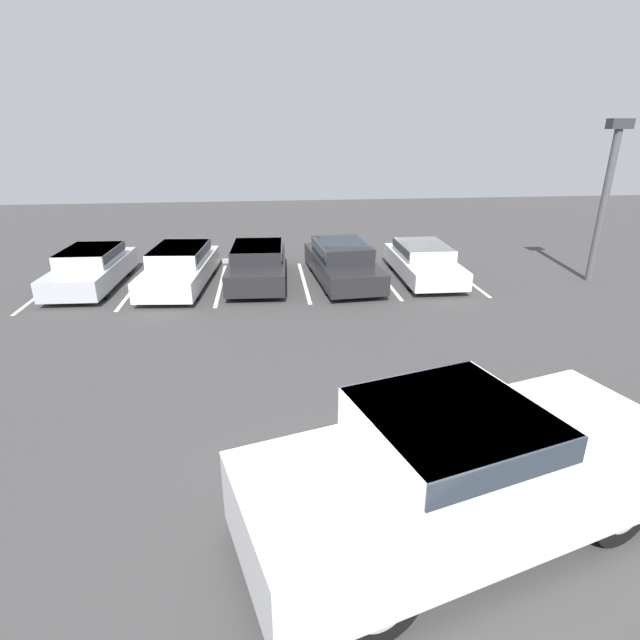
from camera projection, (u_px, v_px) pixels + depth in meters
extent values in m
plane|color=#423F3F|center=(364.00, 517.00, 6.68)|extent=(60.00, 60.00, 0.00)
cube|color=white|center=(46.00, 290.00, 15.84)|extent=(0.12, 4.62, 0.01)
cube|color=white|center=(135.00, 287.00, 16.13)|extent=(0.12, 4.62, 0.01)
cube|color=white|center=(221.00, 284.00, 16.41)|extent=(0.12, 4.62, 0.01)
cube|color=white|center=(304.00, 281.00, 16.69)|extent=(0.12, 4.62, 0.01)
cube|color=white|center=(384.00, 279.00, 16.98)|extent=(0.12, 4.62, 0.01)
cube|color=white|center=(462.00, 276.00, 17.26)|extent=(0.12, 4.62, 0.01)
cube|color=white|center=(463.00, 479.00, 6.22)|extent=(5.96, 3.55, 0.98)
cube|color=white|center=(450.00, 431.00, 5.83)|extent=(2.47, 2.40, 0.58)
cube|color=#2D3842|center=(451.00, 422.00, 5.78)|extent=(2.45, 2.45, 0.32)
cube|color=white|center=(575.00, 419.00, 6.68)|extent=(2.55, 2.50, 0.14)
cube|color=silver|center=(613.00, 453.00, 7.32)|extent=(0.78, 2.10, 0.28)
cylinder|color=black|center=(515.00, 433.00, 7.67)|extent=(1.00, 0.55, 0.95)
cylinder|color=#ADADB2|center=(515.00, 433.00, 7.67)|extent=(0.59, 0.45, 0.52)
cylinder|color=black|center=(616.00, 508.00, 6.17)|extent=(1.00, 0.55, 0.95)
cylinder|color=#ADADB2|center=(616.00, 508.00, 6.17)|extent=(0.59, 0.45, 0.52)
cylinder|color=black|center=(312.00, 490.00, 6.48)|extent=(1.00, 0.55, 0.95)
cylinder|color=#ADADB2|center=(312.00, 490.00, 6.48)|extent=(0.59, 0.45, 0.52)
cylinder|color=black|center=(376.00, 600.00, 4.98)|extent=(1.00, 0.55, 0.95)
cylinder|color=#ADADB2|center=(376.00, 600.00, 4.98)|extent=(0.59, 0.45, 0.52)
cube|color=#B7BABF|center=(92.00, 272.00, 16.02)|extent=(1.89, 4.40, 0.61)
cube|color=#B7BABF|center=(90.00, 255.00, 15.91)|extent=(1.60, 2.31, 0.44)
cube|color=#2D3842|center=(89.00, 253.00, 15.88)|extent=(1.67, 2.27, 0.27)
cylinder|color=black|center=(103.00, 289.00, 14.97)|extent=(0.24, 0.63, 0.62)
cylinder|color=#ADADB2|center=(103.00, 289.00, 14.97)|extent=(0.24, 0.35, 0.34)
cylinder|color=black|center=(52.00, 290.00, 14.86)|extent=(0.24, 0.63, 0.62)
cylinder|color=#ADADB2|center=(52.00, 290.00, 14.86)|extent=(0.24, 0.35, 0.34)
cylinder|color=black|center=(127.00, 266.00, 17.30)|extent=(0.24, 0.63, 0.62)
cylinder|color=#ADADB2|center=(127.00, 266.00, 17.30)|extent=(0.24, 0.35, 0.34)
cylinder|color=black|center=(83.00, 267.00, 17.20)|extent=(0.24, 0.63, 0.62)
cylinder|color=#ADADB2|center=(83.00, 267.00, 17.20)|extent=(0.24, 0.35, 0.34)
cube|color=silver|center=(180.00, 271.00, 16.14)|extent=(2.15, 4.84, 0.60)
cube|color=silver|center=(179.00, 254.00, 16.03)|extent=(1.74, 2.57, 0.49)
cube|color=#2D3842|center=(179.00, 251.00, 16.00)|extent=(1.81, 2.53, 0.29)
cylinder|color=black|center=(195.00, 289.00, 14.95)|extent=(0.26, 0.62, 0.60)
cylinder|color=#ADADB2|center=(195.00, 289.00, 14.95)|extent=(0.24, 0.35, 0.33)
cylinder|color=black|center=(145.00, 289.00, 14.92)|extent=(0.26, 0.62, 0.60)
cylinder|color=#ADADB2|center=(145.00, 289.00, 14.92)|extent=(0.24, 0.35, 0.33)
cylinder|color=black|center=(212.00, 265.00, 17.49)|extent=(0.26, 0.62, 0.60)
cylinder|color=#ADADB2|center=(212.00, 265.00, 17.49)|extent=(0.24, 0.35, 0.33)
cylinder|color=black|center=(169.00, 265.00, 17.46)|extent=(0.26, 0.62, 0.60)
cylinder|color=#ADADB2|center=(169.00, 265.00, 17.46)|extent=(0.24, 0.35, 0.33)
cube|color=#232326|center=(258.00, 267.00, 16.46)|extent=(1.99, 4.53, 0.64)
cube|color=#232326|center=(257.00, 251.00, 16.35)|extent=(1.68, 2.39, 0.41)
cube|color=#2D3842|center=(257.00, 249.00, 16.32)|extent=(1.75, 2.34, 0.24)
cylinder|color=black|center=(281.00, 284.00, 15.37)|extent=(0.24, 0.67, 0.66)
cylinder|color=#ADADB2|center=(281.00, 284.00, 15.37)|extent=(0.24, 0.37, 0.36)
cylinder|color=black|center=(231.00, 285.00, 15.27)|extent=(0.24, 0.67, 0.66)
cylinder|color=#ADADB2|center=(231.00, 285.00, 15.27)|extent=(0.24, 0.37, 0.36)
cylinder|color=black|center=(282.00, 262.00, 17.77)|extent=(0.24, 0.67, 0.66)
cylinder|color=#ADADB2|center=(282.00, 262.00, 17.77)|extent=(0.24, 0.37, 0.36)
cylinder|color=black|center=(238.00, 263.00, 17.67)|extent=(0.24, 0.67, 0.66)
cylinder|color=#ADADB2|center=(238.00, 263.00, 17.67)|extent=(0.24, 0.37, 0.36)
cube|color=#232326|center=(342.00, 267.00, 16.64)|extent=(2.14, 4.92, 0.62)
cube|color=#232326|center=(342.00, 250.00, 16.53)|extent=(1.75, 2.61, 0.49)
cube|color=#2D3842|center=(342.00, 247.00, 16.49)|extent=(1.82, 2.56, 0.29)
cylinder|color=black|center=(376.00, 282.00, 15.56)|extent=(0.27, 0.65, 0.63)
cylinder|color=#ADADB2|center=(376.00, 282.00, 15.56)|extent=(0.25, 0.37, 0.35)
cylinder|color=black|center=(328.00, 285.00, 15.30)|extent=(0.27, 0.65, 0.63)
cylinder|color=#ADADB2|center=(328.00, 285.00, 15.30)|extent=(0.25, 0.37, 0.35)
cylinder|color=black|center=(354.00, 260.00, 18.11)|extent=(0.27, 0.65, 0.63)
cylinder|color=#ADADB2|center=(354.00, 260.00, 18.11)|extent=(0.25, 0.37, 0.35)
cylinder|color=black|center=(313.00, 262.00, 17.84)|extent=(0.27, 0.65, 0.63)
cylinder|color=#ADADB2|center=(313.00, 262.00, 17.84)|extent=(0.25, 0.37, 0.35)
cube|color=silver|center=(423.00, 265.00, 16.92)|extent=(1.82, 4.41, 0.56)
cube|color=silver|center=(423.00, 250.00, 16.82)|extent=(1.58, 2.31, 0.42)
cube|color=#2D3842|center=(424.00, 248.00, 16.79)|extent=(1.65, 2.26, 0.25)
cylinder|color=black|center=(457.00, 279.00, 15.86)|extent=(0.24, 0.67, 0.67)
cylinder|color=#ADADB2|center=(457.00, 279.00, 15.86)|extent=(0.25, 0.37, 0.37)
cylinder|color=black|center=(411.00, 280.00, 15.72)|extent=(0.24, 0.67, 0.67)
cylinder|color=#ADADB2|center=(411.00, 280.00, 15.72)|extent=(0.25, 0.37, 0.37)
cylinder|color=black|center=(433.00, 259.00, 18.21)|extent=(0.24, 0.67, 0.67)
cylinder|color=#ADADB2|center=(433.00, 259.00, 18.21)|extent=(0.25, 0.37, 0.37)
cylinder|color=black|center=(393.00, 260.00, 18.08)|extent=(0.24, 0.67, 0.67)
cylinder|color=#ADADB2|center=(393.00, 260.00, 18.08)|extent=(0.25, 0.37, 0.37)
cylinder|color=#515156|center=(603.00, 209.00, 15.95)|extent=(0.23, 0.23, 4.78)
cube|color=#333338|center=(620.00, 124.00, 15.02)|extent=(0.70, 0.36, 0.30)
cube|color=#B7B2A8|center=(239.00, 261.00, 18.98)|extent=(1.75, 0.20, 0.14)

